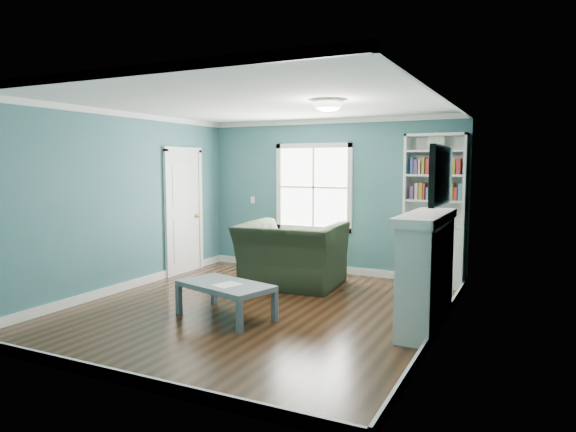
% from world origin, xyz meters
% --- Properties ---
extents(floor, '(5.00, 5.00, 0.00)m').
position_xyz_m(floor, '(0.00, 0.00, 0.00)').
color(floor, black).
rests_on(floor, ground).
extents(room_walls, '(5.00, 5.00, 5.00)m').
position_xyz_m(room_walls, '(0.00, 0.00, 1.58)').
color(room_walls, '#306766').
rests_on(room_walls, ground).
extents(trim, '(4.50, 5.00, 2.60)m').
position_xyz_m(trim, '(0.00, 0.00, 1.24)').
color(trim, white).
rests_on(trim, ground).
extents(window, '(1.40, 0.06, 1.50)m').
position_xyz_m(window, '(-0.30, 2.49, 1.45)').
color(window, white).
rests_on(window, room_walls).
extents(bookshelf, '(0.90, 0.35, 2.31)m').
position_xyz_m(bookshelf, '(1.77, 2.30, 0.92)').
color(bookshelf, silver).
rests_on(bookshelf, ground).
extents(fireplace, '(0.44, 1.58, 1.30)m').
position_xyz_m(fireplace, '(2.08, 0.20, 0.64)').
color(fireplace, black).
rests_on(fireplace, ground).
extents(tv, '(0.06, 1.10, 0.65)m').
position_xyz_m(tv, '(2.20, 0.20, 1.72)').
color(tv, black).
rests_on(tv, fireplace).
extents(door, '(0.12, 0.98, 2.17)m').
position_xyz_m(door, '(-2.22, 1.40, 1.07)').
color(door, silver).
rests_on(door, ground).
extents(ceiling_fixture, '(0.38, 0.38, 0.15)m').
position_xyz_m(ceiling_fixture, '(0.90, 0.10, 2.55)').
color(ceiling_fixture, white).
rests_on(ceiling_fixture, room_walls).
extents(light_switch, '(0.08, 0.01, 0.12)m').
position_xyz_m(light_switch, '(-1.50, 2.48, 1.20)').
color(light_switch, white).
rests_on(light_switch, room_walls).
extents(recliner, '(1.54, 1.06, 1.29)m').
position_xyz_m(recliner, '(-0.15, 1.31, 0.64)').
color(recliner, '#1F2D1C').
rests_on(recliner, ground).
extents(coffee_table, '(1.28, 0.91, 0.42)m').
position_xyz_m(coffee_table, '(-0.17, -0.49, 0.37)').
color(coffee_table, '#525B63').
rests_on(coffee_table, ground).
extents(paper_sheet, '(0.33, 0.37, 0.00)m').
position_xyz_m(paper_sheet, '(-0.10, -0.56, 0.42)').
color(paper_sheet, white).
rests_on(paper_sheet, coffee_table).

